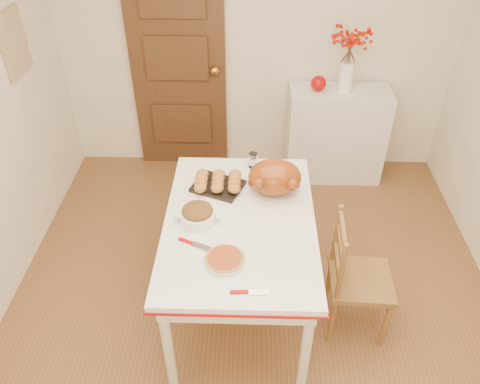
{
  "coord_description": "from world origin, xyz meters",
  "views": [
    {
      "loc": [
        -0.03,
        -2.08,
        2.76
      ],
      "look_at": [
        -0.09,
        0.16,
        1.0
      ],
      "focal_mm": 35.91,
      "sensor_mm": 36.0,
      "label": 1
    }
  ],
  "objects_px": {
    "turkey_platter": "(275,179)",
    "pumpkin_pie": "(225,259)",
    "chair_oak": "(361,278)",
    "sideboard": "(335,134)",
    "kitchen_table": "(240,267)"
  },
  "relations": [
    {
      "from": "turkey_platter",
      "to": "pumpkin_pie",
      "type": "xyz_separation_m",
      "value": [
        -0.29,
        -0.61,
        -0.1
      ]
    },
    {
      "from": "chair_oak",
      "to": "pumpkin_pie",
      "type": "bearing_deg",
      "value": 109.0
    },
    {
      "from": "pumpkin_pie",
      "to": "sideboard",
      "type": "bearing_deg",
      "value": 65.66
    },
    {
      "from": "kitchen_table",
      "to": "chair_oak",
      "type": "height_order",
      "value": "chair_oak"
    },
    {
      "from": "sideboard",
      "to": "turkey_platter",
      "type": "relative_size",
      "value": 2.25
    },
    {
      "from": "turkey_platter",
      "to": "kitchen_table",
      "type": "bearing_deg",
      "value": -132.07
    },
    {
      "from": "kitchen_table",
      "to": "chair_oak",
      "type": "relative_size",
      "value": 1.54
    },
    {
      "from": "kitchen_table",
      "to": "turkey_platter",
      "type": "distance_m",
      "value": 0.63
    },
    {
      "from": "sideboard",
      "to": "turkey_platter",
      "type": "height_order",
      "value": "turkey_platter"
    },
    {
      "from": "kitchen_table",
      "to": "sideboard",
      "type": "bearing_deg",
      "value": 63.23
    },
    {
      "from": "sideboard",
      "to": "chair_oak",
      "type": "relative_size",
      "value": 0.99
    },
    {
      "from": "chair_oak",
      "to": "turkey_platter",
      "type": "relative_size",
      "value": 2.27
    },
    {
      "from": "sideboard",
      "to": "pumpkin_pie",
      "type": "distance_m",
      "value": 2.25
    },
    {
      "from": "chair_oak",
      "to": "pumpkin_pie",
      "type": "xyz_separation_m",
      "value": [
        -0.85,
        -0.25,
        0.4
      ]
    },
    {
      "from": "sideboard",
      "to": "chair_oak",
      "type": "height_order",
      "value": "chair_oak"
    }
  ]
}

